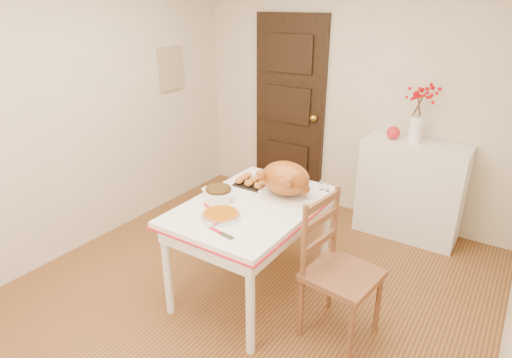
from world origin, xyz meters
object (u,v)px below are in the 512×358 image
Objects in this scene: sideboard at (410,190)px; pumpkin_pie at (221,214)px; chair_oak at (343,272)px; kitchen_table at (252,248)px; turkey_platter at (286,180)px.

sideboard is 3.54× the size of pumpkin_pie.
chair_oak is 3.76× the size of pumpkin_pie.
sideboard reaches higher than kitchen_table.
chair_oak is at bearing 16.01° from pumpkin_pie.
kitchen_table is at bearing 80.06° from pumpkin_pie.
kitchen_table is 0.79m from chair_oak.
sideboard is at bearing 7.17° from chair_oak.
chair_oak reaches higher than kitchen_table.
chair_oak is 2.26× the size of turkey_platter.
turkey_platter is 0.59m from pumpkin_pie.
kitchen_table is 1.28× the size of chair_oak.
pumpkin_pie is (-0.20, -0.54, -0.11)m from turkey_platter.
turkey_platter reaches higher than chair_oak.
turkey_platter is at bearing 69.44° from pumpkin_pie.
sideboard is at bearing 66.71° from pumpkin_pie.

